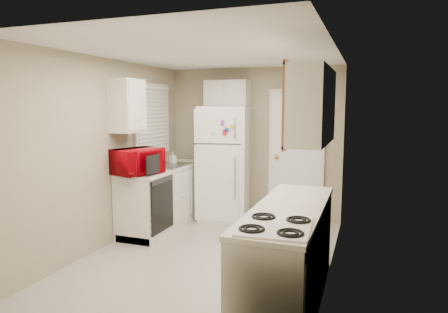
% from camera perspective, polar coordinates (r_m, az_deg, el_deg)
% --- Properties ---
extents(floor, '(3.80, 3.80, 0.00)m').
position_cam_1_polar(floor, '(4.98, -2.03, -13.94)').
color(floor, beige).
rests_on(floor, ground).
extents(ceiling, '(3.80, 3.80, 0.00)m').
position_cam_1_polar(ceiling, '(4.68, -2.16, 14.60)').
color(ceiling, white).
rests_on(ceiling, floor).
extents(wall_left, '(3.80, 3.80, 0.00)m').
position_cam_1_polar(wall_left, '(5.37, -16.08, 0.54)').
color(wall_left, tan).
rests_on(wall_left, floor).
extents(wall_right, '(3.80, 3.80, 0.00)m').
position_cam_1_polar(wall_right, '(4.36, 15.22, -0.93)').
color(wall_right, tan).
rests_on(wall_right, floor).
extents(wall_back, '(2.80, 2.80, 0.00)m').
position_cam_1_polar(wall_back, '(6.47, 4.25, 1.92)').
color(wall_back, tan).
rests_on(wall_back, floor).
extents(wall_front, '(2.80, 2.80, 0.00)m').
position_cam_1_polar(wall_front, '(3.03, -15.76, -4.47)').
color(wall_front, tan).
rests_on(wall_front, floor).
extents(left_counter, '(0.60, 1.80, 0.90)m').
position_cam_1_polar(left_counter, '(6.09, -8.51, -5.65)').
color(left_counter, silver).
rests_on(left_counter, floor).
extents(dishwasher, '(0.03, 0.58, 0.72)m').
position_cam_1_polar(dishwasher, '(5.43, -8.85, -6.81)').
color(dishwasher, black).
rests_on(dishwasher, floor).
extents(sink, '(0.54, 0.74, 0.16)m').
position_cam_1_polar(sink, '(6.14, -7.92, -1.63)').
color(sink, gray).
rests_on(sink, left_counter).
extents(microwave, '(0.69, 0.53, 0.41)m').
position_cam_1_polar(microwave, '(5.39, -12.27, -0.92)').
color(microwave, '#9F000A').
rests_on(microwave, left_counter).
extents(soap_bottle, '(0.10, 0.11, 0.18)m').
position_cam_1_polar(soap_bottle, '(6.36, -7.30, -0.04)').
color(soap_bottle, silver).
rests_on(soap_bottle, left_counter).
extents(window_blinds, '(0.10, 0.98, 1.08)m').
position_cam_1_polar(window_blinds, '(6.19, -10.17, 5.29)').
color(window_blinds, silver).
rests_on(window_blinds, wall_left).
extents(upper_cabinet_left, '(0.30, 0.45, 0.70)m').
position_cam_1_polar(upper_cabinet_left, '(5.43, -13.64, 7.04)').
color(upper_cabinet_left, silver).
rests_on(upper_cabinet_left, wall_left).
extents(refrigerator, '(0.83, 0.81, 1.79)m').
position_cam_1_polar(refrigerator, '(6.35, 0.15, -0.93)').
color(refrigerator, white).
rests_on(refrigerator, floor).
extents(cabinet_over_fridge, '(0.70, 0.30, 0.40)m').
position_cam_1_polar(cabinet_over_fridge, '(6.43, 0.47, 9.04)').
color(cabinet_over_fridge, silver).
rests_on(cabinet_over_fridge, wall_back).
extents(interior_door, '(0.86, 0.06, 2.08)m').
position_cam_1_polar(interior_door, '(6.30, 10.27, 0.02)').
color(interior_door, white).
rests_on(interior_door, floor).
extents(right_counter, '(0.60, 2.00, 0.90)m').
position_cam_1_polar(right_counter, '(3.81, 9.14, -13.61)').
color(right_counter, silver).
rests_on(right_counter, floor).
extents(stove, '(0.55, 0.66, 0.77)m').
position_cam_1_polar(stove, '(3.25, 7.28, -18.67)').
color(stove, white).
rests_on(stove, floor).
extents(upper_cabinet_right, '(0.30, 1.20, 0.70)m').
position_cam_1_polar(upper_cabinet_right, '(3.84, 12.63, 7.06)').
color(upper_cabinet_right, silver).
rests_on(upper_cabinet_right, wall_right).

